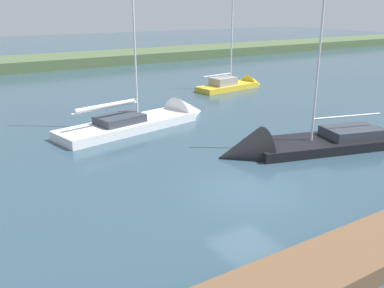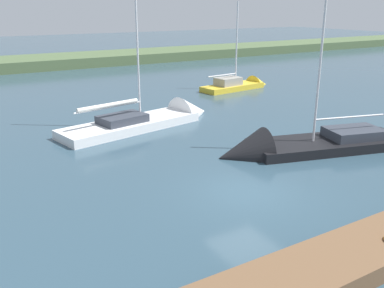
# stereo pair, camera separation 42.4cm
# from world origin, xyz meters

# --- Properties ---
(ground_plane) EXTENTS (200.00, 200.00, 0.00)m
(ground_plane) POSITION_xyz_m (0.00, 0.00, 0.00)
(ground_plane) COLOR #2D4756
(far_shoreline) EXTENTS (180.00, 8.00, 2.40)m
(far_shoreline) POSITION_xyz_m (0.00, -41.03, 0.00)
(far_shoreline) COLOR #4C603D
(far_shoreline) RESTS_ON ground_plane
(dock_pier) EXTENTS (27.41, 2.00, 0.59)m
(dock_pier) POSITION_xyz_m (0.00, 5.58, 0.29)
(dock_pier) COLOR brown
(dock_pier) RESTS_ON ground_plane
(sailboat_behind_pier) EXTENTS (10.54, 5.32, 10.25)m
(sailboat_behind_pier) POSITION_xyz_m (-5.05, -2.59, 0.10)
(sailboat_behind_pier) COLOR black
(sailboat_behind_pier) RESTS_ON ground_plane
(sailboat_outer_mooring) EXTENTS (7.51, 2.87, 8.37)m
(sailboat_outer_mooring) POSITION_xyz_m (-13.45, -17.85, 0.12)
(sailboat_outer_mooring) COLOR gold
(sailboat_outer_mooring) RESTS_ON ground_plane
(sailboat_mid_channel) EXTENTS (10.82, 4.58, 12.84)m
(sailboat_mid_channel) POSITION_xyz_m (-1.64, -11.09, 0.19)
(sailboat_mid_channel) COLOR white
(sailboat_mid_channel) RESTS_ON ground_plane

